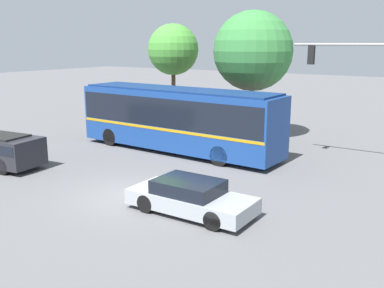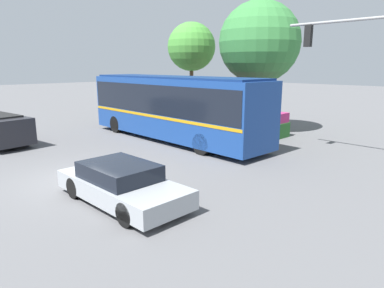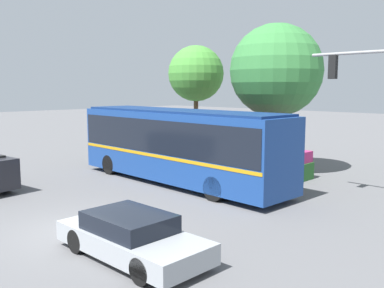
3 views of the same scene
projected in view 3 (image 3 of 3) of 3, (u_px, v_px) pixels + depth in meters
ground_plane at (79, 231)px, 13.33m from camera, size 140.00×140.00×0.00m
city_bus at (178, 142)px, 19.84m from camera, size 11.93×2.96×3.44m
sedan_foreground at (131, 236)px, 11.17m from camera, size 4.51×1.92×1.18m
flowering_hedge at (250, 159)px, 22.63m from camera, size 6.64×1.56×1.39m
street_tree_left at (196, 74)px, 27.12m from camera, size 3.53×3.53×7.12m
street_tree_centre at (276, 71)px, 21.92m from camera, size 4.77×4.77×7.72m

